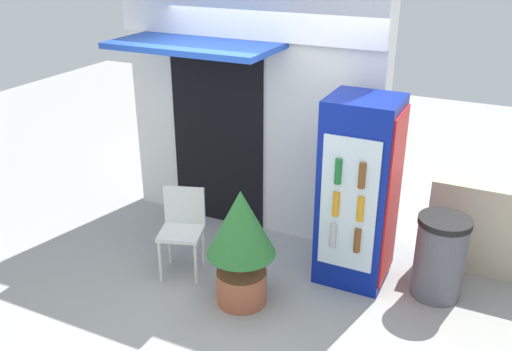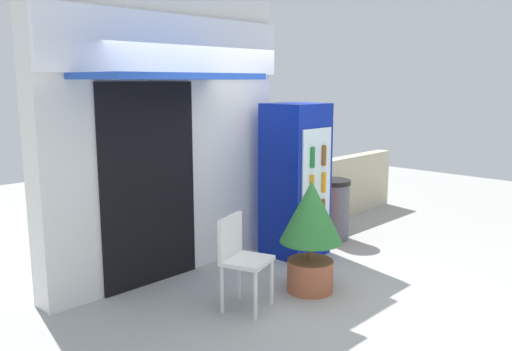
# 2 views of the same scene
# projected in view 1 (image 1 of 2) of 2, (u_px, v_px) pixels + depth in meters

# --- Properties ---
(ground) EXTENTS (16.00, 16.00, 0.00)m
(ground) POSITION_uv_depth(u_px,v_px,m) (223.00, 290.00, 5.46)
(ground) COLOR #A3A39E
(storefront_building) EXTENTS (3.00, 1.19, 3.21)m
(storefront_building) POSITION_uv_depth(u_px,v_px,m) (250.00, 87.00, 6.15)
(storefront_building) COLOR silver
(storefront_building) RESTS_ON ground
(drink_cooler) EXTENTS (0.68, 0.69, 1.87)m
(drink_cooler) POSITION_uv_depth(u_px,v_px,m) (359.00, 192.00, 5.33)
(drink_cooler) COLOR navy
(drink_cooler) RESTS_ON ground
(plastic_chair) EXTENTS (0.52, 0.51, 0.89)m
(plastic_chair) POSITION_uv_depth(u_px,v_px,m) (183.00, 224.00, 5.60)
(plastic_chair) COLOR silver
(plastic_chair) RESTS_ON ground
(potted_plant_near_shop) EXTENTS (0.64, 0.64, 1.15)m
(potted_plant_near_shop) POSITION_uv_depth(u_px,v_px,m) (241.00, 237.00, 5.03)
(potted_plant_near_shop) COLOR #AD5B3D
(potted_plant_near_shop) RESTS_ON ground
(trash_bin) EXTENTS (0.49, 0.49, 0.82)m
(trash_bin) POSITION_uv_depth(u_px,v_px,m) (440.00, 257.00, 5.24)
(trash_bin) COLOR #595960
(trash_bin) RESTS_ON ground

